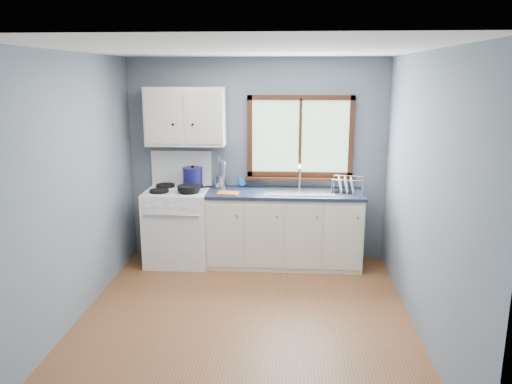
# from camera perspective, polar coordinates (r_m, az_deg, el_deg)

# --- Properties ---
(floor) EXTENTS (3.20, 3.60, 0.02)m
(floor) POSITION_cam_1_polar(r_m,az_deg,el_deg) (4.94, -1.32, -14.51)
(floor) COLOR brown
(floor) RESTS_ON ground
(ceiling) EXTENTS (3.20, 3.60, 0.02)m
(ceiling) POSITION_cam_1_polar(r_m,az_deg,el_deg) (4.37, -1.50, 16.12)
(ceiling) COLOR white
(ceiling) RESTS_ON wall_back
(wall_back) EXTENTS (3.20, 0.02, 2.50)m
(wall_back) POSITION_cam_1_polar(r_m,az_deg,el_deg) (6.26, 0.10, 3.71)
(wall_back) COLOR slate
(wall_back) RESTS_ON ground
(wall_front) EXTENTS (3.20, 0.02, 2.50)m
(wall_front) POSITION_cam_1_polar(r_m,az_deg,el_deg) (2.78, -4.85, -8.88)
(wall_front) COLOR slate
(wall_front) RESTS_ON ground
(wall_left) EXTENTS (0.02, 3.60, 2.50)m
(wall_left) POSITION_cam_1_polar(r_m,az_deg,el_deg) (4.91, -20.48, 0.15)
(wall_left) COLOR slate
(wall_left) RESTS_ON ground
(wall_right) EXTENTS (0.02, 3.60, 2.50)m
(wall_right) POSITION_cam_1_polar(r_m,az_deg,el_deg) (4.63, 18.84, -0.45)
(wall_right) COLOR slate
(wall_right) RESTS_ON ground
(gas_range) EXTENTS (0.76, 0.69, 1.36)m
(gas_range) POSITION_cam_1_polar(r_m,az_deg,el_deg) (6.24, -8.86, -3.62)
(gas_range) COLOR white
(gas_range) RESTS_ON floor
(base_cabinets) EXTENTS (1.85, 0.60, 0.88)m
(base_cabinets) POSITION_cam_1_polar(r_m,az_deg,el_deg) (6.14, 3.22, -4.59)
(base_cabinets) COLOR beige
(base_cabinets) RESTS_ON floor
(countertop) EXTENTS (1.89, 0.64, 0.04)m
(countertop) POSITION_cam_1_polar(r_m,az_deg,el_deg) (6.00, 3.28, -0.14)
(countertop) COLOR black
(countertop) RESTS_ON base_cabinets
(sink) EXTENTS (0.84, 0.46, 0.44)m
(sink) POSITION_cam_1_polar(r_m,az_deg,el_deg) (6.02, 4.99, -0.55)
(sink) COLOR silver
(sink) RESTS_ON countertop
(window) EXTENTS (1.36, 0.10, 1.03)m
(window) POSITION_cam_1_polar(r_m,az_deg,el_deg) (6.18, 5.06, 5.64)
(window) COLOR #9EC6A8
(window) RESTS_ON wall_back
(upper_cabinets) EXTENTS (0.95, 0.35, 0.70)m
(upper_cabinets) POSITION_cam_1_polar(r_m,az_deg,el_deg) (6.12, -8.06, 8.55)
(upper_cabinets) COLOR beige
(upper_cabinets) RESTS_ON wall_back
(skillet) EXTENTS (0.43, 0.35, 0.05)m
(skillet) POSITION_cam_1_polar(r_m,az_deg,el_deg) (5.94, -7.65, 0.48)
(skillet) COLOR black
(skillet) RESTS_ON gas_range
(stockpot) EXTENTS (0.26, 0.26, 0.24)m
(stockpot) POSITION_cam_1_polar(r_m,az_deg,el_deg) (6.22, -7.24, 1.83)
(stockpot) COLOR #141353
(stockpot) RESTS_ON gas_range
(utensil_crock) EXTENTS (0.14, 0.14, 0.39)m
(utensil_crock) POSITION_cam_1_polar(r_m,az_deg,el_deg) (6.18, -4.08, 1.19)
(utensil_crock) COLOR silver
(utensil_crock) RESTS_ON countertop
(thermos) EXTENTS (0.10, 0.10, 0.33)m
(thermos) POSITION_cam_1_polar(r_m,az_deg,el_deg) (6.18, -3.81, 2.02)
(thermos) COLOR silver
(thermos) RESTS_ON countertop
(soap_bottle) EXTENTS (0.12, 0.12, 0.26)m
(soap_bottle) POSITION_cam_1_polar(r_m,az_deg,el_deg) (6.22, -1.59, 1.78)
(soap_bottle) COLOR blue
(soap_bottle) RESTS_ON countertop
(dish_towel) EXTENTS (0.26, 0.20, 0.02)m
(dish_towel) POSITION_cam_1_polar(r_m,az_deg,el_deg) (5.88, -3.23, -0.13)
(dish_towel) COLOR orange
(dish_towel) RESTS_ON countertop
(dish_rack) EXTENTS (0.42, 0.35, 0.19)m
(dish_rack) POSITION_cam_1_polar(r_m,az_deg,el_deg) (6.03, 10.34, 0.41)
(dish_rack) COLOR silver
(dish_rack) RESTS_ON countertop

